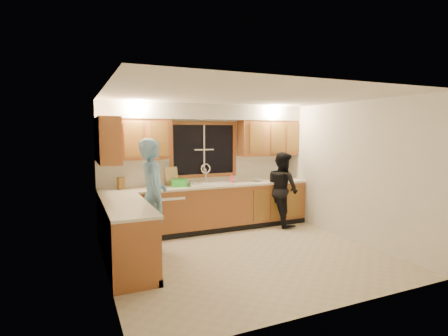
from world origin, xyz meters
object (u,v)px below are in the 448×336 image
object	(u,v)px
sink	(209,187)
stove	(133,247)
bowl	(257,180)
man	(153,197)
dishwasher	(168,214)
woman	(282,189)
soap_bottle	(232,178)
knife_block	(121,183)
dish_crate	(179,183)

from	to	relation	value
sink	stove	xyz separation A→B (m)	(-1.80, -1.82, -0.41)
stove	bowl	size ratio (longest dim) A/B	4.40
man	bowl	bearing A→B (deg)	-64.34
stove	dishwasher	bearing A→B (deg)	62.31
man	woman	bearing A→B (deg)	-72.74
stove	sink	bearing A→B (deg)	45.39
stove	soap_bottle	xyz separation A→B (m)	(2.31, 1.87, 0.56)
bowl	woman	bearing A→B (deg)	-32.98
knife_block	soap_bottle	size ratio (longest dim) A/B	1.16
man	soap_bottle	world-z (taller)	man
knife_block	dish_crate	size ratio (longest dim) A/B	0.74
knife_block	bowl	size ratio (longest dim) A/B	1.06
sink	dish_crate	distance (m)	0.62
stove	soap_bottle	size ratio (longest dim) A/B	4.82
sink	man	size ratio (longest dim) A/B	0.46
sink	dish_crate	size ratio (longest dim) A/B	2.96
woman	bowl	size ratio (longest dim) A/B	7.57
soap_bottle	sink	bearing A→B (deg)	-175.48
dishwasher	man	xyz separation A→B (m)	(-0.47, -0.88, 0.52)
sink	man	xyz separation A→B (m)	(-1.32, -0.89, 0.06)
dish_crate	stove	bearing A→B (deg)	-122.85
woman	bowl	bearing A→B (deg)	52.89
soap_bottle	woman	bearing A→B (deg)	-18.07
stove	dish_crate	size ratio (longest dim) A/B	3.10
soap_bottle	bowl	bearing A→B (deg)	-4.34
dishwasher	soap_bottle	bearing A→B (deg)	2.31
knife_block	soap_bottle	bearing A→B (deg)	-21.27
dish_crate	bowl	distance (m)	1.69
dishwasher	woman	distance (m)	2.42
woman	soap_bottle	xyz separation A→B (m)	(-1.02, 0.33, 0.24)
woman	soap_bottle	world-z (taller)	woman
bowl	dishwasher	bearing A→B (deg)	-179.66
sink	soap_bottle	distance (m)	0.53
soap_bottle	bowl	world-z (taller)	soap_bottle
stove	bowl	distance (m)	3.45
soap_bottle	bowl	xyz separation A→B (m)	(0.57, -0.04, -0.07)
stove	dish_crate	xyz separation A→B (m)	(1.19, 1.85, 0.54)
dishwasher	woman	size ratio (longest dim) A/B	0.53
dish_crate	knife_block	bearing A→B (deg)	174.73
dishwasher	dish_crate	xyz separation A→B (m)	(0.24, 0.04, 0.58)
knife_block	woman	bearing A→B (deg)	-26.47
stove	knife_block	distance (m)	2.04
man	dish_crate	xyz separation A→B (m)	(0.71, 0.92, 0.06)
sink	man	world-z (taller)	man
dishwasher	man	world-z (taller)	man
sink	bowl	distance (m)	1.09
woman	dishwasher	bearing A→B (deg)	79.24
dish_crate	bowl	xyz separation A→B (m)	(1.69, -0.03, -0.04)
dishwasher	woman	world-z (taller)	woman
stove	soap_bottle	bearing A→B (deg)	38.90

